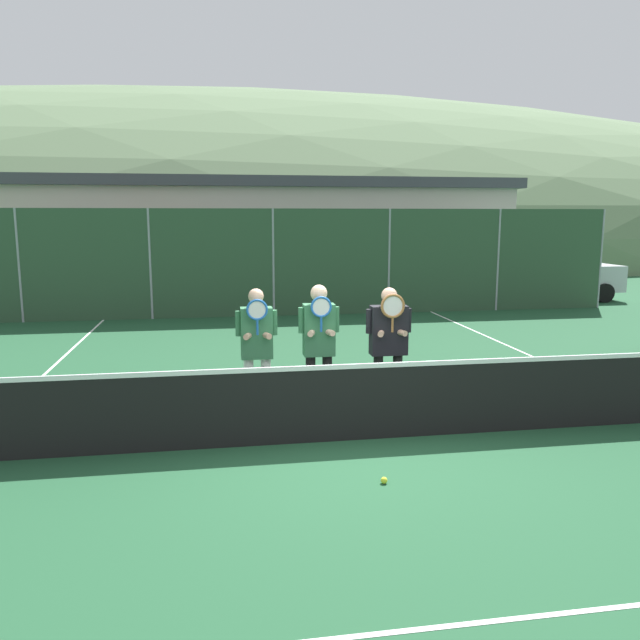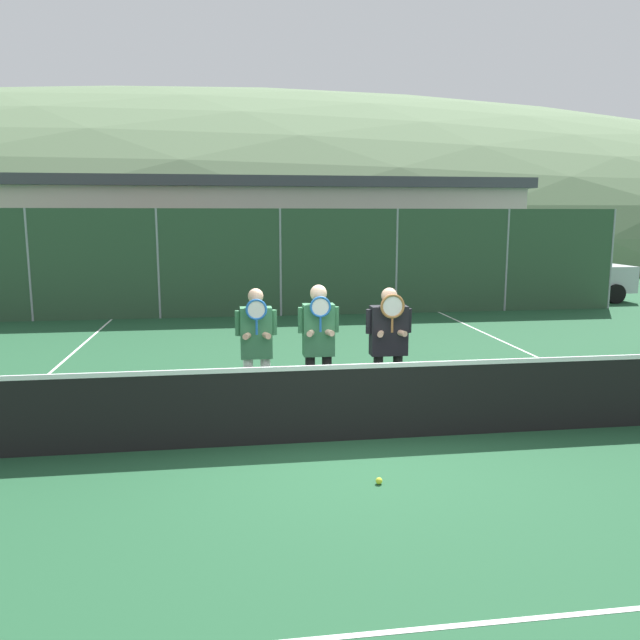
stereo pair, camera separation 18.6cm
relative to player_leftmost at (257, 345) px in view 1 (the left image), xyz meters
name	(u,v)px [view 1 (the left image)]	position (x,y,z in m)	size (l,w,h in m)	color
ground_plane	(348,440)	(1.02, -0.94, -1.02)	(120.00, 120.00, 0.00)	#1E4C2D
hill_distant	(232,245)	(1.02, 51.99, -1.02)	(129.20, 71.78, 25.12)	#5B7551
clubhouse_building	(260,234)	(1.15, 15.88, 1.01)	(18.66, 5.50, 4.03)	beige
fence_back	(273,263)	(1.02, 8.77, 0.42)	(19.34, 0.06, 2.88)	gray
tennis_net	(348,401)	(1.02, -0.94, -0.54)	(11.98, 0.09, 1.04)	gray
court_line_left_sideline	(28,389)	(-3.44, 2.06, -1.02)	(0.05, 16.00, 0.01)	white
court_line_right_sideline	(557,367)	(5.48, 2.06, -1.02)	(0.05, 16.00, 0.01)	white
court_line_service_near	(457,625)	(1.02, -4.44, -1.02)	(8.92, 0.05, 0.01)	white
player_leftmost	(257,345)	(0.00, 0.00, 0.00)	(0.54, 0.34, 1.75)	white
player_center_left	(319,341)	(0.81, -0.06, 0.04)	(0.54, 0.34, 1.80)	black
player_center_right	(389,339)	(1.76, -0.05, 0.02)	(0.62, 0.34, 1.74)	black
car_far_left	(74,279)	(-4.56, 10.80, -0.13)	(4.31, 1.94, 1.74)	maroon
car_left_of_center	(245,275)	(0.35, 10.74, -0.08)	(4.35, 2.01, 1.87)	#285638
car_center	(402,272)	(5.22, 10.80, -0.07)	(4.24, 2.03, 1.88)	#285638
car_right_of_center	(549,272)	(10.09, 10.60, -0.10)	(4.35, 1.93, 1.81)	#B2B7BC
tennis_ball_on_court	(384,480)	(1.12, -2.21, -0.99)	(0.07, 0.07, 0.07)	#CCDB33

